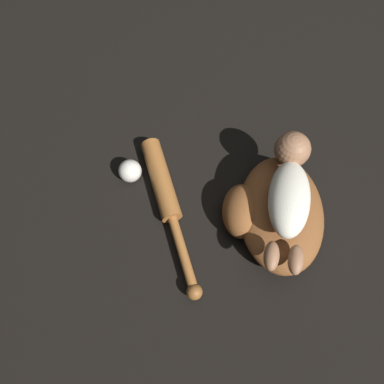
{
  "coord_description": "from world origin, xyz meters",
  "views": [
    {
      "loc": [
        -0.44,
        0.23,
        1.01
      ],
      "look_at": [
        0.0,
        0.28,
        0.08
      ],
      "focal_mm": 35.0,
      "sensor_mm": 36.0,
      "label": 1
    }
  ],
  "objects_px": {
    "baby_figure": "(290,187)",
    "baseball_bat": "(166,195)",
    "baseball": "(130,171)",
    "baseball_glove": "(274,213)"
  },
  "relations": [
    {
      "from": "baby_figure",
      "to": "baseball_bat",
      "type": "height_order",
      "value": "baby_figure"
    },
    {
      "from": "baby_figure",
      "to": "baseball_bat",
      "type": "xyz_separation_m",
      "value": [
        -0.01,
        0.33,
        -0.12
      ]
    },
    {
      "from": "baseball_bat",
      "to": "baseball",
      "type": "relative_size",
      "value": 6.74
    },
    {
      "from": "baseball_glove",
      "to": "baby_figure",
      "type": "distance_m",
      "value": 0.1
    },
    {
      "from": "baseball_bat",
      "to": "baseball",
      "type": "height_order",
      "value": "baseball"
    },
    {
      "from": "baseball_glove",
      "to": "baby_figure",
      "type": "bearing_deg",
      "value": -30.72
    },
    {
      "from": "baby_figure",
      "to": "baseball_bat",
      "type": "bearing_deg",
      "value": 91.25
    },
    {
      "from": "baseball_glove",
      "to": "baseball_bat",
      "type": "xyz_separation_m",
      "value": [
        0.03,
        0.31,
        -0.02
      ]
    },
    {
      "from": "baby_figure",
      "to": "baseball",
      "type": "bearing_deg",
      "value": 82.72
    },
    {
      "from": "baseball_glove",
      "to": "baseball",
      "type": "distance_m",
      "value": 0.44
    }
  ]
}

